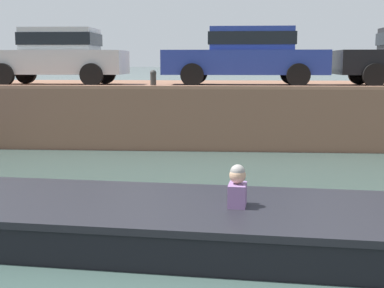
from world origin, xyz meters
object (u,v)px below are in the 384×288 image
(motorboat_passing, at_px, (190,223))
(mooring_bollard_mid, at_px, (153,79))
(car_left_inner_silver, at_px, (58,54))
(car_centre_blue, at_px, (247,54))

(motorboat_passing, relative_size, mooring_bollard_mid, 15.03)
(motorboat_passing, height_order, mooring_bollard_mid, mooring_bollard_mid)
(car_left_inner_silver, distance_m, mooring_bollard_mid, 3.54)
(car_left_inner_silver, distance_m, car_centre_blue, 5.20)
(motorboat_passing, relative_size, car_centre_blue, 1.53)
(motorboat_passing, distance_m, car_centre_blue, 8.95)
(car_left_inner_silver, height_order, car_centre_blue, same)
(car_centre_blue, bearing_deg, mooring_bollard_mid, -140.01)
(car_centre_blue, bearing_deg, motorboat_passing, -96.26)
(motorboat_passing, xyz_separation_m, car_centre_blue, (0.95, 8.65, 2.08))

